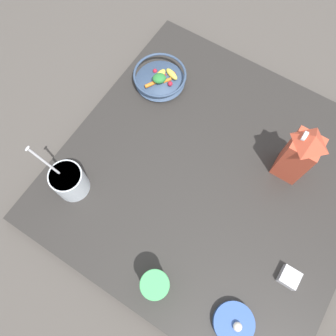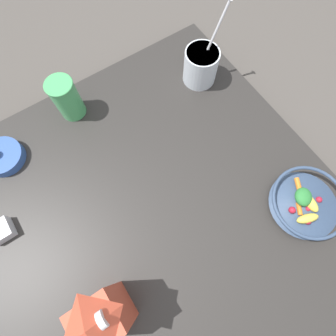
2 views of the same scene
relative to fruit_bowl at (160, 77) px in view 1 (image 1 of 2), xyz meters
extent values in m
plane|color=#4C4742|center=(0.24, 0.39, -0.07)|extent=(6.00, 6.00, 0.00)
cube|color=#2D2B28|center=(0.24, 0.39, -0.05)|extent=(1.09, 1.09, 0.04)
cylinder|color=#384C6B|center=(0.00, 0.00, -0.03)|extent=(0.11, 0.11, 0.01)
cone|color=#384C6B|center=(0.00, 0.00, 0.00)|extent=(0.21, 0.21, 0.04)
torus|color=#384C6B|center=(0.00, 0.00, 0.02)|extent=(0.22, 0.22, 0.01)
ellipsoid|color=#EFD64C|center=(-0.03, 0.04, 0.01)|extent=(0.05, 0.07, 0.03)
ellipsoid|color=#EFD64C|center=(0.00, 0.00, 0.01)|extent=(0.07, 0.03, 0.03)
cylinder|color=orange|center=(0.00, 0.03, 0.00)|extent=(0.04, 0.03, 0.01)
cylinder|color=orange|center=(0.05, -0.01, 0.01)|extent=(0.05, 0.04, 0.01)
sphere|color=red|center=(-0.01, 0.01, 0.01)|extent=(0.02, 0.02, 0.02)
sphere|color=red|center=(0.00, -0.01, 0.01)|extent=(0.02, 0.02, 0.02)
sphere|color=red|center=(-0.01, -0.03, 0.01)|extent=(0.02, 0.02, 0.02)
sphere|color=red|center=(-0.04, 0.04, 0.01)|extent=(0.02, 0.02, 0.02)
sphere|color=red|center=(0.01, 0.05, 0.01)|extent=(0.02, 0.02, 0.02)
sphere|color=red|center=(0.01, 0.01, 0.01)|extent=(0.02, 0.02, 0.02)
ellipsoid|color=#2D7F38|center=(0.02, 0.01, 0.03)|extent=(0.07, 0.07, 0.03)
cube|color=#CC4C33|center=(0.07, 0.61, 0.07)|extent=(0.09, 0.09, 0.22)
pyramid|color=#CC4C33|center=(0.07, 0.61, 0.21)|extent=(0.09, 0.09, 0.05)
cylinder|color=white|center=(0.07, 0.58, 0.21)|extent=(0.03, 0.01, 0.03)
cylinder|color=silver|center=(0.55, -0.02, 0.03)|extent=(0.12, 0.12, 0.12)
cylinder|color=white|center=(0.55, -0.02, 0.08)|extent=(0.11, 0.11, 0.02)
cylinder|color=silver|center=(0.56, -0.06, 0.13)|extent=(0.02, 0.09, 0.20)
ellipsoid|color=silver|center=(0.57, -0.10, 0.23)|extent=(0.02, 0.02, 0.01)
cylinder|color=#4CB266|center=(0.68, 0.43, 0.04)|extent=(0.08, 0.08, 0.15)
torus|color=#4CB266|center=(0.68, 0.43, 0.11)|extent=(0.09, 0.09, 0.01)
cube|color=silver|center=(0.42, 0.78, -0.02)|extent=(0.06, 0.06, 0.04)
cube|color=brown|center=(0.42, 0.78, -0.02)|extent=(0.05, 0.05, 0.02)
cylinder|color=#3356A3|center=(0.64, 0.69, -0.02)|extent=(0.13, 0.13, 0.03)
sphere|color=silver|center=(0.64, 0.70, 0.01)|extent=(0.03, 0.03, 0.03)
camera|label=1|loc=(0.68, 0.47, 1.11)|focal=35.00mm
camera|label=2|loc=(0.08, 0.43, 0.75)|focal=28.00mm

